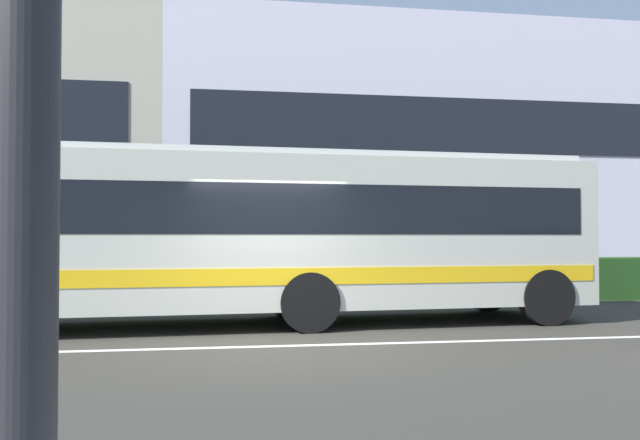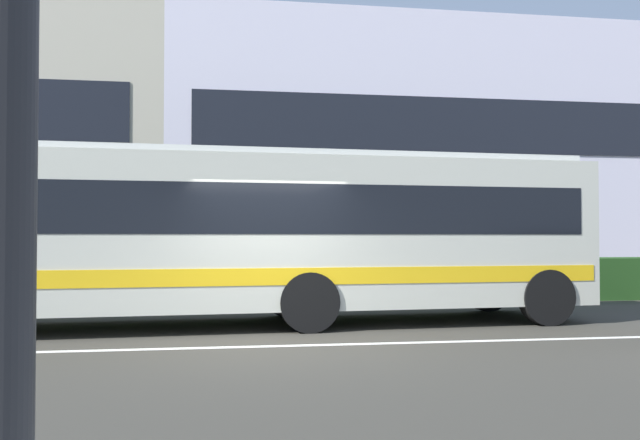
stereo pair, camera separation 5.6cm
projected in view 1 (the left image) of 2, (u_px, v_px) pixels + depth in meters
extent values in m
plane|color=#37352E|center=(279.00, 346.00, 9.74)|extent=(160.00, 160.00, 0.00)
cube|color=silver|center=(279.00, 346.00, 9.74)|extent=(60.00, 0.16, 0.01)
cube|color=#204419|center=(324.00, 281.00, 16.16)|extent=(21.06, 1.10, 1.05)
cube|color=silver|center=(437.00, 164.00, 27.04)|extent=(20.84, 9.72, 9.03)
cube|color=black|center=(486.00, 126.00, 22.24)|extent=(19.18, 0.04, 1.81)
cube|color=beige|center=(255.00, 233.00, 12.16)|extent=(12.31, 3.24, 2.60)
cube|color=black|center=(255.00, 211.00, 12.17)|extent=(11.59, 3.21, 0.83)
cube|color=yellow|center=(255.00, 273.00, 12.14)|extent=(12.07, 3.25, 0.28)
cube|color=beige|center=(255.00, 158.00, 12.19)|extent=(11.80, 2.80, 0.12)
cylinder|color=black|center=(309.00, 302.00, 11.15)|extent=(1.01, 0.34, 1.00)
cylinder|color=black|center=(286.00, 291.00, 13.44)|extent=(1.01, 0.34, 1.00)
cylinder|color=black|center=(546.00, 297.00, 12.08)|extent=(1.01, 0.34, 1.00)
cylinder|color=black|center=(486.00, 288.00, 14.37)|extent=(1.01, 0.34, 1.00)
cylinder|color=black|center=(27.00, 5.00, 1.43)|extent=(0.14, 0.14, 3.84)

